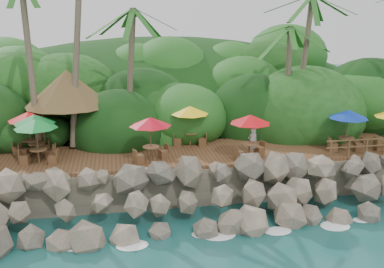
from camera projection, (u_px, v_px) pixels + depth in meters
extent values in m
plane|color=#19514F|center=(214.00, 236.00, 20.50)|extent=(140.00, 140.00, 0.00)
cube|color=gray|center=(170.00, 130.00, 35.42)|extent=(32.00, 25.20, 2.10)
ellipsoid|color=#143811|center=(161.00, 121.00, 42.82)|extent=(44.80, 28.00, 15.40)
cube|color=brown|center=(192.00, 154.00, 25.62)|extent=(26.00, 5.00, 0.20)
ellipsoid|color=white|center=(15.00, 250.00, 19.25)|extent=(1.20, 0.80, 0.06)
ellipsoid|color=white|center=(84.00, 244.00, 19.76)|extent=(1.20, 0.80, 0.06)
ellipsoid|color=white|center=(150.00, 238.00, 20.27)|extent=(1.20, 0.80, 0.06)
ellipsoid|color=white|center=(213.00, 233.00, 20.78)|extent=(1.20, 0.80, 0.06)
ellipsoid|color=white|center=(273.00, 228.00, 21.29)|extent=(1.20, 0.80, 0.06)
ellipsoid|color=white|center=(330.00, 223.00, 21.80)|extent=(1.20, 0.80, 0.06)
ellipsoid|color=white|center=(384.00, 218.00, 22.31)|extent=(1.20, 0.80, 0.06)
cylinder|color=brown|center=(30.00, 65.00, 25.15)|extent=(0.90, 2.21, 9.85)
cylinder|color=brown|center=(77.00, 30.00, 25.57)|extent=(1.76, 2.89, 13.69)
cylinder|color=brown|center=(130.00, 77.00, 27.08)|extent=(1.10, 1.04, 8.12)
ellipsoid|color=#23601E|center=(128.00, 9.00, 26.01)|extent=(6.00, 6.00, 2.40)
cylinder|color=brown|center=(288.00, 83.00, 28.44)|extent=(0.62, 0.63, 7.04)
ellipsoid|color=#23601E|center=(291.00, 27.00, 27.52)|extent=(6.00, 6.00, 2.40)
cylinder|color=brown|center=(303.00, 67.00, 28.61)|extent=(1.63, 1.68, 8.93)
cylinder|color=brown|center=(44.00, 131.00, 25.57)|extent=(0.16, 0.16, 2.40)
cylinder|color=brown|center=(92.00, 129.00, 26.05)|extent=(0.16, 0.16, 2.40)
cylinder|color=brown|center=(50.00, 120.00, 28.23)|extent=(0.16, 0.16, 2.40)
cylinder|color=brown|center=(94.00, 118.00, 28.71)|extent=(0.16, 0.16, 2.40)
cone|color=brown|center=(68.00, 88.00, 26.53)|extent=(5.21, 5.21, 2.20)
cylinder|color=brown|center=(39.00, 157.00, 23.44)|extent=(0.09, 0.09, 0.81)
cylinder|color=brown|center=(38.00, 149.00, 23.33)|extent=(0.92, 0.92, 0.05)
cylinder|color=brown|center=(38.00, 143.00, 23.23)|extent=(0.05, 0.05, 2.40)
cone|color=#0D7D2B|center=(36.00, 124.00, 22.96)|extent=(2.30, 2.30, 0.49)
cube|color=brown|center=(25.00, 160.00, 23.45)|extent=(0.52, 0.52, 0.50)
cube|color=brown|center=(54.00, 159.00, 23.51)|extent=(0.52, 0.52, 0.50)
cylinder|color=brown|center=(323.00, 133.00, 28.13)|extent=(0.09, 0.09, 0.81)
cylinder|color=brown|center=(324.00, 127.00, 28.03)|extent=(0.92, 0.92, 0.05)
cylinder|color=brown|center=(324.00, 121.00, 27.93)|extent=(0.05, 0.05, 2.40)
cone|color=white|center=(325.00, 105.00, 27.65)|extent=(2.30, 2.30, 0.49)
cube|color=brown|center=(313.00, 137.00, 27.91)|extent=(0.54, 0.54, 0.50)
cube|color=brown|center=(333.00, 134.00, 28.44)|extent=(0.54, 0.54, 0.50)
cylinder|color=brown|center=(31.00, 147.00, 25.19)|extent=(0.09, 0.09, 0.81)
cylinder|color=brown|center=(30.00, 140.00, 25.08)|extent=(0.92, 0.92, 0.05)
cylinder|color=brown|center=(30.00, 134.00, 24.98)|extent=(0.05, 0.05, 2.40)
cone|color=red|center=(28.00, 116.00, 24.71)|extent=(2.30, 2.30, 0.49)
cube|color=brown|center=(17.00, 151.00, 24.98)|extent=(0.53, 0.53, 0.50)
cube|color=brown|center=(45.00, 148.00, 25.48)|extent=(0.53, 0.53, 0.50)
cylinder|color=brown|center=(151.00, 154.00, 23.91)|extent=(0.09, 0.09, 0.81)
cylinder|color=brown|center=(151.00, 147.00, 23.80)|extent=(0.92, 0.92, 0.05)
cylinder|color=brown|center=(151.00, 140.00, 23.70)|extent=(0.05, 0.05, 2.40)
cone|color=red|center=(150.00, 122.00, 23.43)|extent=(2.30, 2.30, 0.49)
cube|color=brown|center=(139.00, 159.00, 23.53)|extent=(0.61, 0.61, 0.50)
cube|color=brown|center=(163.00, 154.00, 24.37)|extent=(0.61, 0.61, 0.50)
cylinder|color=brown|center=(249.00, 151.00, 24.48)|extent=(0.09, 0.09, 0.81)
cylinder|color=brown|center=(249.00, 144.00, 24.37)|extent=(0.92, 0.92, 0.05)
cylinder|color=brown|center=(250.00, 137.00, 24.27)|extent=(0.05, 0.05, 2.40)
cone|color=red|center=(250.00, 119.00, 24.00)|extent=(2.30, 2.30, 0.49)
cube|color=brown|center=(239.00, 156.00, 24.10)|extent=(0.61, 0.61, 0.50)
cube|color=brown|center=(259.00, 151.00, 24.93)|extent=(0.61, 0.61, 0.50)
cylinder|color=brown|center=(346.00, 144.00, 25.70)|extent=(0.09, 0.09, 0.81)
cylinder|color=brown|center=(346.00, 138.00, 25.59)|extent=(0.92, 0.92, 0.05)
cylinder|color=brown|center=(347.00, 131.00, 25.49)|extent=(0.05, 0.05, 2.40)
cone|color=#0C2E9E|center=(349.00, 114.00, 25.22)|extent=(2.30, 2.30, 0.49)
cube|color=brown|center=(333.00, 147.00, 25.71)|extent=(0.52, 0.52, 0.50)
cube|color=brown|center=(358.00, 147.00, 25.77)|extent=(0.52, 0.52, 0.50)
cylinder|color=brown|center=(37.00, 151.00, 24.51)|extent=(0.09, 0.09, 0.81)
cylinder|color=brown|center=(37.00, 144.00, 24.40)|extent=(0.92, 0.92, 0.05)
cylinder|color=brown|center=(36.00, 137.00, 24.30)|extent=(0.05, 0.05, 2.40)
cone|color=#0B6925|center=(34.00, 119.00, 24.03)|extent=(2.30, 2.30, 0.49)
cube|color=brown|center=(25.00, 153.00, 24.62)|extent=(0.56, 0.56, 0.50)
cube|color=brown|center=(51.00, 154.00, 24.49)|extent=(0.56, 0.56, 0.50)
cylinder|color=brown|center=(190.00, 139.00, 26.75)|extent=(0.09, 0.09, 0.81)
cylinder|color=brown|center=(190.00, 133.00, 26.64)|extent=(0.92, 0.92, 0.05)
cylinder|color=brown|center=(190.00, 127.00, 26.54)|extent=(0.05, 0.05, 2.40)
cone|color=yellow|center=(190.00, 110.00, 26.27)|extent=(2.30, 2.30, 0.49)
cube|color=brown|center=(178.00, 142.00, 26.81)|extent=(0.54, 0.54, 0.50)
cube|color=brown|center=(202.00, 142.00, 26.78)|extent=(0.54, 0.54, 0.50)
cube|color=brown|center=(379.00, 146.00, 25.92)|extent=(0.48, 0.48, 0.50)
cylinder|color=brown|center=(331.00, 149.00, 24.52)|extent=(0.10, 0.10, 1.00)
cylinder|color=brown|center=(349.00, 148.00, 24.70)|extent=(0.10, 0.10, 1.00)
cylinder|color=brown|center=(367.00, 147.00, 24.89)|extent=(0.10, 0.10, 1.00)
cylinder|color=brown|center=(384.00, 146.00, 25.08)|extent=(0.10, 0.10, 1.00)
cube|color=brown|center=(376.00, 139.00, 24.87)|extent=(6.10, 0.06, 0.06)
cube|color=brown|center=(376.00, 146.00, 24.97)|extent=(6.10, 0.06, 0.06)
imported|color=silver|center=(253.00, 142.00, 24.82)|extent=(0.66, 0.52, 1.60)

